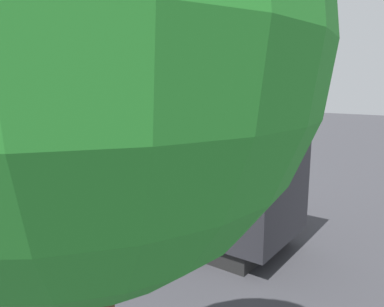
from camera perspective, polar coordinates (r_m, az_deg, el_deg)
name	(u,v)px	position (r m, az deg, el deg)	size (l,w,h in m)	color
ground_plane	(212,179)	(15.89, 3.18, -3.89)	(80.00, 80.00, 0.00)	#38383D
tour_bus	(113,161)	(11.71, -12.18, -1.15)	(11.50, 2.68, 3.25)	#26262B
spectator_far_left	(204,169)	(12.99, 1.85, -2.48)	(0.57, 0.33, 1.75)	black
spectator_left	(173,166)	(13.65, -2.96, -2.02)	(0.57, 0.39, 1.69)	black
spectator_centre	(153,163)	(14.27, -5.98, -1.40)	(0.57, 0.39, 1.72)	black
spectator_right	(131,159)	(15.28, -9.45, -0.81)	(0.57, 0.38, 1.67)	black
parked_motorcycle_silver	(130,176)	(14.59, -9.60, -3.41)	(2.05, 0.58, 0.99)	black
parked_motorcycle_dark	(193,193)	(12.13, 0.15, -6.17)	(2.03, 0.72, 0.99)	black
stunt_motorcycle	(202,152)	(18.58, 1.63, 0.20)	(2.05, 0.59, 1.23)	black
tree_left	(76,13)	(2.56, -17.52, 20.01)	(3.09, 3.09, 6.24)	#51381E
bay_line_a	(281,189)	(14.78, 13.66, -5.30)	(0.32, 4.84, 0.01)	white
bay_line_b	(223,178)	(15.92, 4.80, -3.88)	(0.26, 3.57, 0.01)	white
bay_line_c	(175,170)	(17.39, -2.70, -2.59)	(0.27, 3.80, 0.01)	white
bay_line_d	(134,163)	(19.12, -8.93, -1.49)	(0.32, 4.91, 0.01)	white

